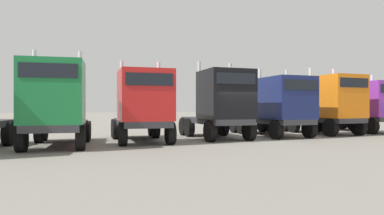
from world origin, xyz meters
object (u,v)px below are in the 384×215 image
at_px(semi_truck_green, 55,104).
at_px(semi_truck_red, 143,105).
at_px(semi_truck_black, 221,103).
at_px(semi_truck_navy, 280,106).
at_px(semi_truck_purple, 369,106).
at_px(semi_truck_orange, 332,104).

relative_size(semi_truck_green, semi_truck_red, 1.00).
distance_m(semi_truck_black, semi_truck_navy, 3.96).
bearing_deg(semi_truck_purple, semi_truck_navy, -81.96).
bearing_deg(semi_truck_red, semi_truck_black, 96.62).
xyz_separation_m(semi_truck_green, semi_truck_orange, (16.35, 0.17, 0.07)).
height_order(semi_truck_navy, semi_truck_orange, semi_truck_orange).
xyz_separation_m(semi_truck_red, semi_truck_purple, (16.14, -0.13, -0.04)).
relative_size(semi_truck_navy, semi_truck_purple, 1.00).
xyz_separation_m(semi_truck_black, semi_truck_navy, (3.96, -0.09, -0.14)).
xyz_separation_m(semi_truck_black, semi_truck_orange, (7.94, -0.25, -0.01)).
bearing_deg(semi_truck_orange, semi_truck_green, -84.30).
distance_m(semi_truck_green, semi_truck_orange, 16.35).
distance_m(semi_truck_red, semi_truck_purple, 16.14).
bearing_deg(semi_truck_orange, semi_truck_navy, -87.20).
distance_m(semi_truck_green, semi_truck_navy, 12.37).
bearing_deg(semi_truck_navy, semi_truck_black, -85.31).
distance_m(semi_truck_green, semi_truck_black, 8.42).
bearing_deg(semi_truck_green, semi_truck_navy, 103.17).
relative_size(semi_truck_red, semi_truck_orange, 1.03).
relative_size(semi_truck_navy, semi_truck_orange, 1.08).
distance_m(semi_truck_orange, semi_truck_purple, 3.84).
distance_m(semi_truck_navy, semi_truck_purple, 7.81).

